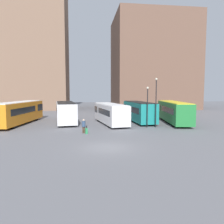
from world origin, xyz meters
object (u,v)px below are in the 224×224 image
(bus_2, at_px, (110,113))
(lamp_post_0, at_px, (156,99))
(suitcase, at_px, (86,131))
(bus_3, at_px, (139,111))
(lamp_post_1, at_px, (147,103))
(bus_4, at_px, (173,111))
(traveler, at_px, (84,125))
(bus_0, at_px, (19,112))
(bus_1, at_px, (66,112))

(bus_2, bearing_deg, lamp_post_0, -134.03)
(bus_2, xyz_separation_m, suitcase, (-3.46, -7.02, -1.24))
(bus_3, distance_m, lamp_post_1, 5.55)
(bus_4, distance_m, traveler, 14.95)
(suitcase, bearing_deg, bus_3, -49.25)
(bus_2, height_order, bus_4, bus_4)
(bus_0, xyz_separation_m, lamp_post_0, (18.34, -5.38, 1.95))
(bus_2, xyz_separation_m, bus_3, (4.57, 1.62, 0.09))
(bus_2, height_order, bus_3, bus_3)
(lamp_post_1, bearing_deg, bus_2, 139.26)
(bus_0, height_order, suitcase, bus_0)
(bus_3, bearing_deg, bus_0, 86.77)
(bus_1, relative_size, bus_3, 0.98)
(bus_3, relative_size, suitcase, 10.58)
(traveler, bearing_deg, bus_0, 41.68)
(bus_1, bearing_deg, bus_0, 84.25)
(bus_0, height_order, lamp_post_0, lamp_post_0)
(bus_0, height_order, bus_4, bus_0)
(bus_2, height_order, traveler, bus_2)
(traveler, height_order, lamp_post_0, lamp_post_0)
(bus_1, xyz_separation_m, suitcase, (2.96, -8.85, -1.33))
(bus_4, xyz_separation_m, lamp_post_0, (-4.06, -4.02, 1.98))
(bus_1, height_order, suitcase, bus_1)
(bus_1, xyz_separation_m, lamp_post_0, (11.87, -5.60, 2.02))
(bus_4, distance_m, lamp_post_1, 6.68)
(traveler, bearing_deg, bus_1, 11.15)
(bus_0, bearing_deg, lamp_post_1, -98.84)
(lamp_post_0, bearing_deg, bus_0, 163.64)
(bus_1, relative_size, suitcase, 10.40)
(bus_3, xyz_separation_m, suitcase, (-8.03, -8.64, -1.33))
(suitcase, relative_size, lamp_post_1, 0.18)
(bus_1, bearing_deg, bus_2, -113.66)
(traveler, distance_m, lamp_post_1, 8.85)
(bus_0, distance_m, traveler, 12.30)
(bus_3, bearing_deg, bus_4, -108.83)
(bus_2, distance_m, suitcase, 7.92)
(bus_1, xyz_separation_m, lamp_post_1, (10.75, -5.57, 1.44))
(lamp_post_1, bearing_deg, bus_0, 162.76)
(bus_0, relative_size, traveler, 7.96)
(bus_4, bearing_deg, lamp_post_1, 136.07)
(suitcase, height_order, lamp_post_1, lamp_post_1)
(bus_0, relative_size, bus_3, 1.27)
(bus_0, bearing_deg, bus_4, -85.09)
(bus_2, relative_size, bus_4, 0.83)
(bus_4, height_order, lamp_post_1, lamp_post_1)
(bus_3, height_order, bus_4, bus_4)
(bus_3, xyz_separation_m, traveler, (-8.33, -8.22, -0.73))
(bus_3, relative_size, bus_4, 0.81)
(bus_3, height_order, lamp_post_1, lamp_post_1)
(bus_1, distance_m, bus_2, 6.68)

